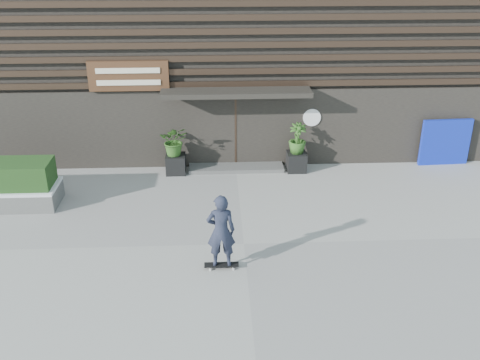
{
  "coord_description": "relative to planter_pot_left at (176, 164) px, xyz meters",
  "views": [
    {
      "loc": [
        -0.64,
        -11.47,
        6.97
      ],
      "look_at": [
        -0.03,
        1.34,
        1.1
      ],
      "focal_mm": 41.0,
      "sensor_mm": 36.0,
      "label": 1
    }
  ],
  "objects": [
    {
      "name": "bamboo_left",
      "position": [
        0.0,
        0.0,
        0.78
      ],
      "size": [
        0.86,
        0.75,
        0.96
      ],
      "primitive_type": "imported",
      "color": "#2D591E",
      "rests_on": "planter_pot_left"
    },
    {
      "name": "bamboo_right",
      "position": [
        3.8,
        0.0,
        0.78
      ],
      "size": [
        0.54,
        0.54,
        0.96
      ],
      "primitive_type": "imported",
      "color": "#2D591E",
      "rests_on": "planter_pot_right"
    },
    {
      "name": "planter_pot_left",
      "position": [
        0.0,
        0.0,
        0.0
      ],
      "size": [
        0.6,
        0.6,
        0.6
      ],
      "primitive_type": "cube",
      "color": "black",
      "rests_on": "ground"
    },
    {
      "name": "planter_pot_right",
      "position": [
        3.8,
        0.0,
        0.0
      ],
      "size": [
        0.6,
        0.6,
        0.6
      ],
      "primitive_type": "cube",
      "color": "black",
      "rests_on": "ground"
    },
    {
      "name": "ground",
      "position": [
        1.9,
        -4.4,
        -0.3
      ],
      "size": [
        80.0,
        80.0,
        0.0
      ],
      "primitive_type": "plane",
      "color": "#989690",
      "rests_on": "ground"
    },
    {
      "name": "building",
      "position": [
        1.9,
        5.56,
        3.69
      ],
      "size": [
        18.0,
        11.0,
        8.0
      ],
      "color": "black",
      "rests_on": "ground"
    },
    {
      "name": "blue_tarp",
      "position": [
        8.64,
        0.3,
        0.46
      ],
      "size": [
        1.62,
        0.2,
        1.52
      ],
      "primitive_type": "cube",
      "rotation": [
        0.0,
        0.0,
        0.05
      ],
      "color": "#0D1FA9",
      "rests_on": "ground"
    },
    {
      "name": "skateboarder",
      "position": [
        1.34,
        -5.42,
        0.65
      ],
      "size": [
        0.78,
        0.42,
        1.83
      ],
      "color": "black",
      "rests_on": "ground"
    },
    {
      "name": "entrance_step",
      "position": [
        1.9,
        0.2,
        -0.24
      ],
      "size": [
        3.0,
        0.8,
        0.12
      ],
      "primitive_type": "cube",
      "color": "#4A4A47",
      "rests_on": "ground"
    }
  ]
}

